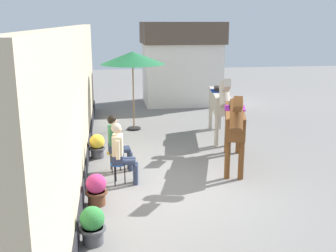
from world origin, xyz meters
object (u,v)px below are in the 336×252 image
object	(u,v)px
seated_visitor_near	(121,150)
flower_planter_nearest	(92,225)
saddled_horse_far	(220,101)
cafe_parasol	(133,58)
seated_visitor_far	(116,140)
saddled_horse_near	(235,121)
flower_planter_inner_near	(96,189)
flower_planter_farthest	(97,146)

from	to	relation	value
seated_visitor_near	flower_planter_nearest	world-z (taller)	seated_visitor_near
saddled_horse_far	cafe_parasol	distance (m)	3.14
seated_visitor_far	saddled_horse_near	distance (m)	2.89
flower_planter_inner_near	seated_visitor_far	bearing A→B (deg)	76.27
saddled_horse_near	flower_planter_farthest	size ratio (longest dim) A/B	4.56
saddled_horse_far	flower_planter_inner_near	xyz separation A→B (m)	(-3.65, -4.29, -0.82)
saddled_horse_far	flower_planter_nearest	xyz separation A→B (m)	(-3.68, -5.75, -0.82)
seated_visitor_near	seated_visitor_far	xyz separation A→B (m)	(-0.08, 0.82, 0.00)
saddled_horse_near	flower_planter_nearest	bearing A→B (deg)	-136.26
seated_visitor_far	flower_planter_inner_near	xyz separation A→B (m)	(-0.45, -1.84, -0.44)
seated_visitor_far	cafe_parasol	distance (m)	4.23
flower_planter_nearest	flower_planter_inner_near	size ratio (longest dim) A/B	1.00
flower_planter_nearest	flower_planter_farthest	world-z (taller)	same
saddled_horse_near	flower_planter_inner_near	world-z (taller)	saddled_horse_near
flower_planter_nearest	flower_planter_inner_near	world-z (taller)	same
seated_visitor_near	flower_planter_nearest	bearing A→B (deg)	-102.60
flower_planter_nearest	flower_planter_farthest	distance (m)	4.38
seated_visitor_near	cafe_parasol	size ratio (longest dim) A/B	0.54
saddled_horse_near	flower_planter_inner_near	bearing A→B (deg)	-152.27
seated_visitor_far	saddled_horse_near	world-z (taller)	saddled_horse_near
seated_visitor_far	flower_planter_farthest	bearing A→B (deg)	114.29
flower_planter_inner_near	flower_planter_farthest	size ratio (longest dim) A/B	1.00
flower_planter_nearest	cafe_parasol	world-z (taller)	cafe_parasol
seated_visitor_near	seated_visitor_far	distance (m)	0.82
flower_planter_nearest	flower_planter_inner_near	distance (m)	1.46
flower_planter_farthest	cafe_parasol	world-z (taller)	cafe_parasol
seated_visitor_far	flower_planter_farthest	size ratio (longest dim) A/B	2.17
flower_planter_nearest	seated_visitor_far	bearing A→B (deg)	81.73
flower_planter_nearest	cafe_parasol	distance (m)	7.53
cafe_parasol	flower_planter_nearest	bearing A→B (deg)	-99.11
flower_planter_farthest	seated_visitor_far	bearing A→B (deg)	-65.71
saddled_horse_far	flower_planter_farthest	bearing A→B (deg)	-159.59
seated_visitor_near	flower_planter_inner_near	xyz separation A→B (m)	(-0.52, -1.02, -0.44)
saddled_horse_far	flower_planter_inner_near	bearing A→B (deg)	-130.38
flower_planter_nearest	saddled_horse_near	bearing A→B (deg)	43.74
saddled_horse_far	seated_visitor_far	bearing A→B (deg)	-142.55
saddled_horse_far	flower_planter_farthest	world-z (taller)	saddled_horse_far
saddled_horse_far	cafe_parasol	size ratio (longest dim) A/B	1.15
flower_planter_inner_near	cafe_parasol	size ratio (longest dim) A/B	0.25
cafe_parasol	seated_visitor_far	bearing A→B (deg)	-99.82
seated_visitor_near	cafe_parasol	xyz separation A→B (m)	(0.59, 4.68, 1.59)
seated_visitor_near	seated_visitor_far	world-z (taller)	same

